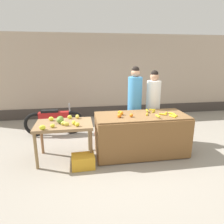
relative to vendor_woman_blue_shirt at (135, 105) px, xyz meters
The scene contains 12 objects.
ground_plane 1.22m from the vendor_woman_blue_shirt, 117.48° to the right, with size 24.00×24.00×0.00m, color gray.
market_wall_back 2.51m from the vendor_woman_blue_shirt, 98.18° to the left, with size 9.92×0.23×2.83m.
fruit_stall_counter 0.85m from the vendor_woman_blue_shirt, 92.62° to the right, with size 1.96×0.88×0.89m.
side_table_wooden 1.82m from the vendor_woman_blue_shirt, 157.90° to the right, with size 1.14×0.76×0.79m.
banana_bunch_pile 0.81m from the vendor_woman_blue_shirt, 62.52° to the right, with size 0.65×0.60×0.07m.
orange_pile 0.85m from the vendor_woman_blue_shirt, 123.37° to the right, with size 0.33×0.35×0.09m.
mango_papaya_pile 1.83m from the vendor_woman_blue_shirt, 158.28° to the right, with size 0.75×0.71×0.14m.
vendor_woman_blue_shirt is the anchor object (origin of this frame).
vendor_woman_white_shirt 0.48m from the vendor_woman_blue_shirt, ahead, with size 0.34×0.34×1.78m.
parked_motorcycle 2.24m from the vendor_woman_blue_shirt, 159.31° to the left, with size 1.60×0.18×0.88m.
produce_crate 1.90m from the vendor_woman_blue_shirt, 140.04° to the right, with size 0.44×0.32×0.26m, color gold.
produce_sack 1.11m from the vendor_woman_blue_shirt, behind, with size 0.36×0.30×0.46m, color maroon.
Camera 1 is at (-0.98, -3.99, 2.10)m, focal length 32.43 mm.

